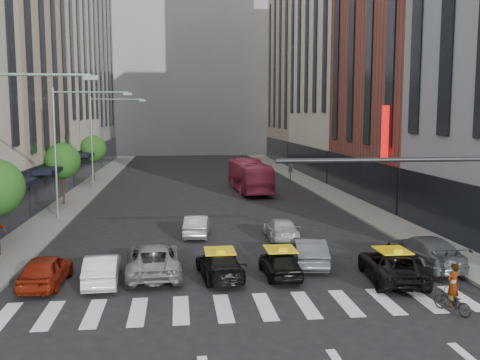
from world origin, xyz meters
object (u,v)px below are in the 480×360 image
object	(u,v)px
car_white_front	(102,269)
taxi_center	(280,263)
car_red	(46,270)
bus	(249,176)
streetlamp_far	(101,129)
taxi_left	(220,265)
motorcycle	(452,302)
streetlamp_mid	(69,135)

from	to	relation	value
car_white_front	taxi_center	xyz separation A→B (m)	(7.86, 0.07, -0.02)
car_red	bus	xyz separation A→B (m)	(12.54, 27.45, 0.84)
car_red	car_white_front	xyz separation A→B (m)	(2.36, 0.00, -0.03)
streetlamp_far	car_red	xyz separation A→B (m)	(1.73, -30.92, -5.22)
car_white_front	taxi_left	bearing A→B (deg)	179.26
bus	car_red	bearing A→B (deg)	62.74
bus	streetlamp_far	bearing A→B (deg)	-16.37
taxi_center	motorcycle	xyz separation A→B (m)	(5.45, -5.15, -0.20)
streetlamp_mid	taxi_center	bearing A→B (deg)	-51.18
streetlamp_mid	car_white_front	bearing A→B (deg)	-74.68
streetlamp_mid	car_red	size ratio (longest dim) A/B	2.24
car_red	taxi_center	size ratio (longest dim) A/B	1.09
streetlamp_mid	car_red	xyz separation A→B (m)	(1.73, -14.92, -5.22)
car_white_front	taxi_center	distance (m)	7.86
car_red	motorcycle	size ratio (longest dim) A/B	2.47
streetlamp_far	bus	bearing A→B (deg)	-13.67
motorcycle	streetlamp_far	bearing A→B (deg)	-88.27
taxi_left	taxi_center	size ratio (longest dim) A/B	1.15
streetlamp_mid	taxi_center	distance (m)	19.77
car_white_front	taxi_center	size ratio (longest dim) A/B	1.07
streetlamp_mid	streetlamp_far	size ratio (longest dim) A/B	1.00
car_red	bus	distance (m)	30.19
car_white_front	taxi_left	world-z (taller)	car_white_front
car_red	bus	bearing A→B (deg)	-112.00
taxi_center	motorcycle	size ratio (longest dim) A/B	2.28
streetlamp_far	car_red	distance (m)	31.40
car_red	bus	size ratio (longest dim) A/B	0.37
streetlamp_far	car_white_front	xyz separation A→B (m)	(4.08, -30.91, -5.25)
car_red	motorcycle	xyz separation A→B (m)	(15.67, -5.07, -0.26)
streetlamp_far	car_white_front	distance (m)	31.62
bus	motorcycle	bearing A→B (deg)	92.79
streetlamp_mid	car_red	world-z (taller)	streetlamp_mid
bus	motorcycle	xyz separation A→B (m)	(3.13, -32.52, -1.09)
streetlamp_mid	streetlamp_far	distance (m)	16.00
streetlamp_far	car_white_front	bearing A→B (deg)	-82.47
taxi_left	car_red	bearing A→B (deg)	-4.64
streetlamp_mid	car_white_front	xyz separation A→B (m)	(4.08, -14.91, -5.25)
streetlamp_mid	streetlamp_far	xyz separation A→B (m)	(0.00, 16.00, 0.00)
streetlamp_mid	bus	xyz separation A→B (m)	(14.27, 12.53, -4.38)
motorcycle	taxi_left	bearing A→B (deg)	-56.88
streetlamp_mid	taxi_center	xyz separation A→B (m)	(11.94, -14.84, -5.27)
taxi_left	motorcycle	size ratio (longest dim) A/B	2.61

